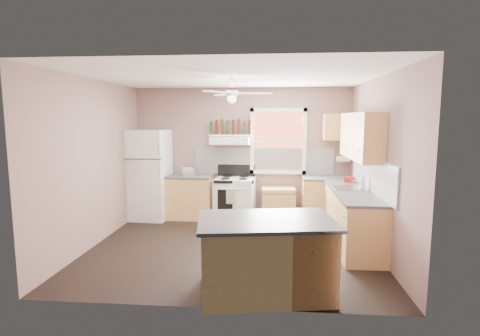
# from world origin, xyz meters

# --- Properties ---
(floor) EXTENTS (4.50, 4.50, 0.00)m
(floor) POSITION_xyz_m (0.00, 0.00, 0.00)
(floor) COLOR black
(floor) RESTS_ON ground
(ceiling) EXTENTS (4.50, 4.50, 0.00)m
(ceiling) POSITION_xyz_m (0.00, 0.00, 2.70)
(ceiling) COLOR white
(ceiling) RESTS_ON ground
(wall_back) EXTENTS (4.50, 0.05, 2.70)m
(wall_back) POSITION_xyz_m (0.00, 2.02, 1.35)
(wall_back) COLOR #81625C
(wall_back) RESTS_ON ground
(wall_right) EXTENTS (0.05, 4.00, 2.70)m
(wall_right) POSITION_xyz_m (2.27, 0.00, 1.35)
(wall_right) COLOR #81625C
(wall_right) RESTS_ON ground
(wall_left) EXTENTS (0.05, 4.00, 2.70)m
(wall_left) POSITION_xyz_m (-2.27, 0.00, 1.35)
(wall_left) COLOR #81625C
(wall_left) RESTS_ON ground
(backsplash_back) EXTENTS (2.90, 0.03, 0.55)m
(backsplash_back) POSITION_xyz_m (0.45, 1.99, 1.18)
(backsplash_back) COLOR white
(backsplash_back) RESTS_ON wall_back
(backsplash_right) EXTENTS (0.03, 2.60, 0.55)m
(backsplash_right) POSITION_xyz_m (2.23, 0.30, 1.18)
(backsplash_right) COLOR white
(backsplash_right) RESTS_ON wall_right
(window_view) EXTENTS (1.00, 0.02, 1.20)m
(window_view) POSITION_xyz_m (0.75, 1.98, 1.60)
(window_view) COLOR brown
(window_view) RESTS_ON wall_back
(window_frame) EXTENTS (1.16, 0.07, 1.36)m
(window_frame) POSITION_xyz_m (0.75, 1.96, 1.60)
(window_frame) COLOR white
(window_frame) RESTS_ON wall_back
(refrigerator) EXTENTS (0.82, 0.80, 1.84)m
(refrigerator) POSITION_xyz_m (-1.90, 1.61, 0.92)
(refrigerator) COLOR white
(refrigerator) RESTS_ON floor
(base_cabinet_left) EXTENTS (0.90, 0.60, 0.86)m
(base_cabinet_left) POSITION_xyz_m (-1.06, 1.70, 0.43)
(base_cabinet_left) COLOR #B1814A
(base_cabinet_left) RESTS_ON floor
(counter_left) EXTENTS (0.92, 0.62, 0.04)m
(counter_left) POSITION_xyz_m (-1.06, 1.70, 0.88)
(counter_left) COLOR #424245
(counter_left) RESTS_ON base_cabinet_left
(toaster) EXTENTS (0.32, 0.26, 0.18)m
(toaster) POSITION_xyz_m (-1.05, 1.68, 0.99)
(toaster) COLOR silver
(toaster) RESTS_ON counter_left
(stove) EXTENTS (0.84, 0.71, 0.86)m
(stove) POSITION_xyz_m (-0.12, 1.66, 0.43)
(stove) COLOR white
(stove) RESTS_ON floor
(range_hood) EXTENTS (0.78, 0.50, 0.14)m
(range_hood) POSITION_xyz_m (-0.23, 1.75, 1.62)
(range_hood) COLOR white
(range_hood) RESTS_ON wall_back
(bottle_shelf) EXTENTS (0.90, 0.26, 0.03)m
(bottle_shelf) POSITION_xyz_m (-0.23, 1.87, 1.72)
(bottle_shelf) COLOR white
(bottle_shelf) RESTS_ON range_hood
(cart) EXTENTS (0.69, 0.48, 0.66)m
(cart) POSITION_xyz_m (0.76, 1.71, 0.33)
(cart) COLOR #B1814A
(cart) RESTS_ON floor
(base_cabinet_corner) EXTENTS (1.00, 0.60, 0.86)m
(base_cabinet_corner) POSITION_xyz_m (1.75, 1.70, 0.43)
(base_cabinet_corner) COLOR #B1814A
(base_cabinet_corner) RESTS_ON floor
(base_cabinet_right) EXTENTS (0.60, 2.20, 0.86)m
(base_cabinet_right) POSITION_xyz_m (1.95, 0.30, 0.43)
(base_cabinet_right) COLOR #B1814A
(base_cabinet_right) RESTS_ON floor
(counter_corner) EXTENTS (1.02, 0.62, 0.04)m
(counter_corner) POSITION_xyz_m (1.75, 1.70, 0.88)
(counter_corner) COLOR #424245
(counter_corner) RESTS_ON base_cabinet_corner
(counter_right) EXTENTS (0.62, 2.22, 0.04)m
(counter_right) POSITION_xyz_m (1.94, 0.30, 0.88)
(counter_right) COLOR #424245
(counter_right) RESTS_ON base_cabinet_right
(sink) EXTENTS (0.55, 0.45, 0.03)m
(sink) POSITION_xyz_m (1.94, 0.50, 0.90)
(sink) COLOR silver
(sink) RESTS_ON counter_right
(faucet) EXTENTS (0.03, 0.03, 0.14)m
(faucet) POSITION_xyz_m (2.10, 0.50, 0.97)
(faucet) COLOR silver
(faucet) RESTS_ON sink
(upper_cabinet_right) EXTENTS (0.33, 1.80, 0.76)m
(upper_cabinet_right) POSITION_xyz_m (2.08, 0.50, 1.78)
(upper_cabinet_right) COLOR #B1814A
(upper_cabinet_right) RESTS_ON wall_right
(upper_cabinet_corner) EXTENTS (0.60, 0.33, 0.52)m
(upper_cabinet_corner) POSITION_xyz_m (1.95, 1.83, 1.90)
(upper_cabinet_corner) COLOR #B1814A
(upper_cabinet_corner) RESTS_ON wall_back
(paper_towel) EXTENTS (0.26, 0.12, 0.12)m
(paper_towel) POSITION_xyz_m (2.07, 1.86, 1.25)
(paper_towel) COLOR white
(paper_towel) RESTS_ON wall_back
(island) EXTENTS (1.62, 1.16, 0.86)m
(island) POSITION_xyz_m (0.57, -1.57, 0.43)
(island) COLOR #B1814A
(island) RESTS_ON floor
(island_top) EXTENTS (1.72, 1.26, 0.04)m
(island_top) POSITION_xyz_m (0.57, -1.57, 0.88)
(island_top) COLOR #424245
(island_top) RESTS_ON island
(ceiling_fan_hub) EXTENTS (0.20, 0.20, 0.08)m
(ceiling_fan_hub) POSITION_xyz_m (0.00, 0.00, 2.45)
(ceiling_fan_hub) COLOR white
(ceiling_fan_hub) RESTS_ON ceiling
(soap_bottle) EXTENTS (0.10, 0.10, 0.25)m
(soap_bottle) POSITION_xyz_m (2.12, 0.42, 1.03)
(soap_bottle) COLOR silver
(soap_bottle) RESTS_ON counter_right
(red_caddy) EXTENTS (0.21, 0.18, 0.10)m
(red_caddy) POSITION_xyz_m (2.06, 1.12, 0.95)
(red_caddy) COLOR #A7160E
(red_caddy) RESTS_ON counter_right
(wine_bottles) EXTENTS (0.86, 0.06, 0.31)m
(wine_bottles) POSITION_xyz_m (-0.23, 1.87, 1.88)
(wine_bottles) COLOR #143819
(wine_bottles) RESTS_ON bottle_shelf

